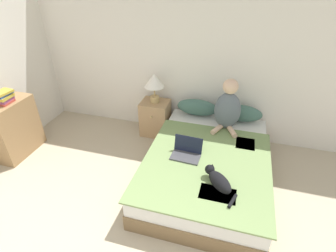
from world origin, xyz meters
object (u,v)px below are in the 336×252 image
(cat_tabby, at_px, (218,180))
(laptop_open, at_px, (186,152))
(pillow_near, at_px, (197,107))
(bookshelf, at_px, (15,129))
(bed, at_px, (207,166))
(nightstand, at_px, (155,118))
(table_lamp, at_px, (154,82))
(person_sitting, at_px, (228,108))
(pillow_far, at_px, (241,113))
(book_stack_top, at_px, (4,97))

(cat_tabby, distance_m, laptop_open, 0.60)
(pillow_near, height_order, bookshelf, bookshelf)
(bed, bearing_deg, bookshelf, -175.97)
(nightstand, bearing_deg, table_lamp, 119.77)
(person_sitting, xyz_separation_m, bookshelf, (-2.88, -0.84, -0.33))
(pillow_near, bearing_deg, table_lamp, -175.65)
(pillow_far, relative_size, nightstand, 1.08)
(bed, xyz_separation_m, nightstand, (-0.98, 0.86, 0.08))
(bed, relative_size, pillow_near, 3.36)
(bed, distance_m, pillow_near, 1.02)
(bed, xyz_separation_m, table_lamp, (-0.99, 0.86, 0.69))
(bookshelf, bearing_deg, laptop_open, 1.57)
(pillow_far, bearing_deg, pillow_near, 180.00)
(bed, distance_m, bookshelf, 2.75)
(table_lamp, height_order, bookshelf, table_lamp)
(cat_tabby, xyz_separation_m, table_lamp, (-1.16, 1.39, 0.40))
(book_stack_top, bearing_deg, table_lamp, 30.89)
(cat_tabby, relative_size, bookshelf, 0.54)
(cat_tabby, relative_size, table_lamp, 0.98)
(pillow_far, distance_m, person_sitting, 0.38)
(person_sitting, distance_m, laptop_open, 0.91)
(person_sitting, height_order, book_stack_top, person_sitting)
(cat_tabby, bearing_deg, person_sitting, -40.41)
(laptop_open, bearing_deg, table_lamp, 129.59)
(bed, xyz_separation_m, pillow_far, (0.32, 0.91, 0.34))
(bed, bearing_deg, pillow_near, 109.55)
(book_stack_top, bearing_deg, nightstand, 30.79)
(bed, relative_size, person_sitting, 2.83)
(person_sitting, relative_size, laptop_open, 2.05)
(bookshelf, bearing_deg, nightstand, 30.85)
(pillow_near, relative_size, cat_tabby, 1.38)
(person_sitting, xyz_separation_m, table_lamp, (-1.12, 0.21, 0.16))
(bed, relative_size, nightstand, 3.64)
(pillow_near, bearing_deg, book_stack_top, -155.53)
(pillow_near, height_order, table_lamp, table_lamp)
(pillow_near, relative_size, book_stack_top, 2.53)
(laptop_open, xyz_separation_m, book_stack_top, (-2.48, -0.07, 0.44))
(person_sitting, xyz_separation_m, nightstand, (-1.12, 0.21, -0.46))
(person_sitting, bearing_deg, pillow_far, 54.75)
(bookshelf, relative_size, book_stack_top, 3.36)
(pillow_near, relative_size, bookshelf, 0.75)
(nightstand, height_order, book_stack_top, book_stack_top)
(bed, height_order, cat_tabby, cat_tabby)
(bed, bearing_deg, laptop_open, -154.03)
(pillow_far, xyz_separation_m, bookshelf, (-3.06, -1.10, -0.14))
(laptop_open, xyz_separation_m, table_lamp, (-0.73, 0.98, 0.43))
(bed, distance_m, table_lamp, 1.48)
(cat_tabby, bearing_deg, bookshelf, 41.05)
(laptop_open, height_order, book_stack_top, book_stack_top)
(cat_tabby, height_order, nightstand, cat_tabby)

